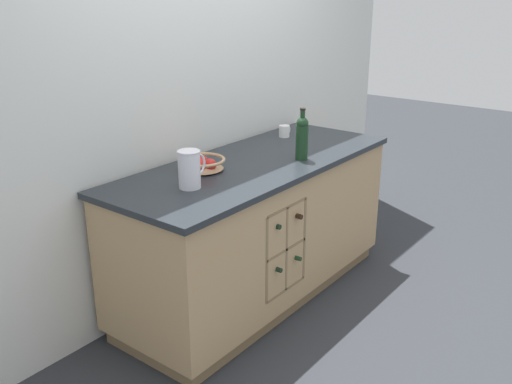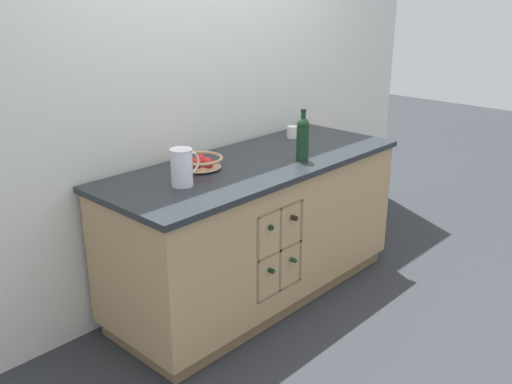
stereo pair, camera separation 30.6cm
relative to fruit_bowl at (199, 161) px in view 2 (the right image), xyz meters
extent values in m
plane|color=#2D3035|center=(0.33, -0.13, -0.94)|extent=(14.00, 14.00, 0.00)
cube|color=silver|center=(0.33, 0.30, 0.33)|extent=(4.40, 0.06, 2.55)
cube|color=olive|center=(0.33, -0.13, -0.90)|extent=(1.89, 0.66, 0.09)
cube|color=tan|center=(0.33, -0.13, -0.47)|extent=(1.95, 0.72, 0.77)
cube|color=#23282D|center=(0.33, -0.13, -0.06)|extent=(1.99, 0.76, 0.03)
cube|color=olive|center=(0.15, -0.39, -0.46)|extent=(0.37, 0.01, 0.51)
cube|color=olive|center=(-0.04, -0.44, -0.46)|extent=(0.02, 0.10, 0.51)
cube|color=olive|center=(0.34, -0.44, -0.46)|extent=(0.02, 0.10, 0.51)
cube|color=olive|center=(0.15, -0.44, -0.71)|extent=(0.37, 0.10, 0.02)
cube|color=olive|center=(0.15, -0.44, -0.46)|extent=(0.37, 0.10, 0.02)
cube|color=olive|center=(0.15, -0.44, -0.20)|extent=(0.37, 0.10, 0.02)
cube|color=olive|center=(0.15, -0.44, -0.46)|extent=(0.02, 0.10, 0.51)
cylinder|color=black|center=(0.06, -0.34, -0.54)|extent=(0.07, 0.19, 0.07)
cylinder|color=black|center=(0.06, -0.48, -0.54)|extent=(0.03, 0.08, 0.03)
cylinder|color=#19381E|center=(0.24, -0.36, -0.54)|extent=(0.07, 0.18, 0.07)
cylinder|color=#19381E|center=(0.24, -0.49, -0.54)|extent=(0.03, 0.08, 0.03)
cylinder|color=black|center=(0.06, -0.31, -0.28)|extent=(0.08, 0.21, 0.08)
cylinder|color=black|center=(0.06, -0.47, -0.28)|extent=(0.03, 0.09, 0.03)
cylinder|color=black|center=(0.24, -0.33, -0.28)|extent=(0.08, 0.21, 0.08)
cylinder|color=black|center=(0.24, -0.48, -0.28)|extent=(0.03, 0.09, 0.03)
cylinder|color=tan|center=(0.01, 0.00, -0.04)|extent=(0.12, 0.12, 0.01)
cone|color=tan|center=(0.01, 0.00, 0.00)|extent=(0.25, 0.25, 0.06)
torus|color=tan|center=(0.01, 0.00, 0.02)|extent=(0.27, 0.27, 0.02)
sphere|color=red|center=(0.01, 0.01, 0.00)|extent=(0.08, 0.08, 0.08)
sphere|color=red|center=(0.00, -0.06, 0.00)|extent=(0.07, 0.07, 0.07)
sphere|color=#7FA838|center=(-0.05, 0.03, 0.00)|extent=(0.07, 0.07, 0.07)
sphere|color=red|center=(-0.05, -0.03, 0.00)|extent=(0.08, 0.08, 0.08)
cylinder|color=white|center=(-0.25, -0.15, 0.06)|extent=(0.11, 0.11, 0.20)
torus|color=white|center=(-0.25, -0.15, 0.15)|extent=(0.12, 0.12, 0.01)
torus|color=white|center=(-0.19, -0.15, 0.07)|extent=(0.12, 0.01, 0.12)
cylinder|color=white|center=(0.91, 0.06, 0.00)|extent=(0.07, 0.07, 0.08)
torus|color=white|center=(0.95, 0.06, 0.00)|extent=(0.06, 0.01, 0.06)
cylinder|color=#19381E|center=(0.53, -0.33, 0.06)|extent=(0.08, 0.08, 0.21)
sphere|color=#19381E|center=(0.53, -0.33, 0.18)|extent=(0.07, 0.07, 0.07)
cylinder|color=#19381E|center=(0.53, -0.33, 0.21)|extent=(0.03, 0.03, 0.09)
cylinder|color=black|center=(0.53, -0.33, 0.26)|extent=(0.03, 0.03, 0.01)
camera|label=1|loc=(-2.25, -2.13, 0.94)|focal=40.00mm
camera|label=2|loc=(-2.05, -2.36, 0.94)|focal=40.00mm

